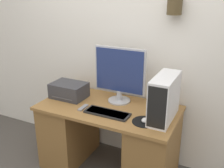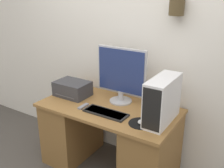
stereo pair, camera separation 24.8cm
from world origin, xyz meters
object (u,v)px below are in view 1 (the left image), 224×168
Objects in this scene: keyboard at (107,113)px; printer at (69,90)px; remote_control at (83,108)px; computer_tower at (164,98)px; monitor at (120,74)px; mouse at (145,120)px.

printer is (-0.55, 0.17, 0.07)m from keyboard.
printer reaches higher than remote_control.
keyboard is 1.19× the size of printer.
keyboard is 0.93× the size of computer_tower.
keyboard is at bearing -86.18° from monitor.
computer_tower reaches higher than printer.
computer_tower reaches higher than mouse.
remote_control is (-0.27, 0.00, -0.00)m from keyboard.
mouse is 0.26m from computer_tower.
computer_tower reaches higher than remote_control.
printer is (-1.04, 0.03, -0.12)m from computer_tower.
mouse is (0.37, 0.00, 0.01)m from keyboard.
computer_tower is at bearing -1.81° from printer.
mouse reaches higher than remote_control.
monitor is 7.45× the size of mouse.
monitor reaches higher than mouse.
computer_tower is 1.28× the size of printer.
printer reaches higher than mouse.
printer is at bearing 162.37° from keyboard.
monitor is 0.43m from keyboard.
keyboard is 3.12× the size of remote_control.
computer_tower is at bearing 16.02° from keyboard.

